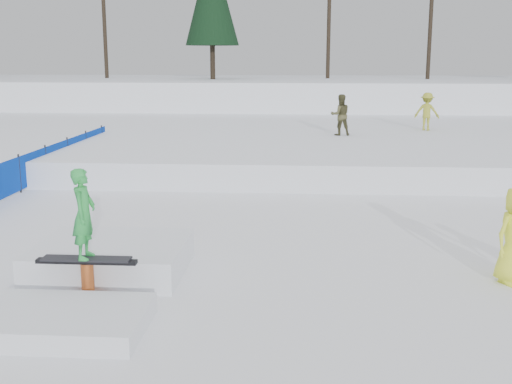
# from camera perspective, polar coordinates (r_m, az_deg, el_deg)

# --- Properties ---
(ground) EXTENTS (120.00, 120.00, 0.00)m
(ground) POSITION_cam_1_polar(r_m,az_deg,el_deg) (11.37, -3.25, -7.50)
(ground) COLOR white
(snow_berm) EXTENTS (60.00, 14.00, 2.40)m
(snow_berm) POSITION_cam_1_polar(r_m,az_deg,el_deg) (40.73, 2.10, 8.37)
(snow_berm) COLOR white
(snow_berm) RESTS_ON ground
(snow_midrise) EXTENTS (50.00, 18.00, 0.80)m
(snow_midrise) POSITION_cam_1_polar(r_m,az_deg,el_deg) (26.88, 1.05, 4.77)
(snow_midrise) COLOR white
(snow_midrise) RESTS_ON ground
(safety_fence) EXTENTS (0.05, 16.00, 1.10)m
(safety_fence) POSITION_cam_1_polar(r_m,az_deg,el_deg) (19.23, -20.27, 1.55)
(safety_fence) COLOR #022EA2
(safety_fence) RESTS_ON ground
(walker_olive) EXTENTS (0.85, 0.72, 1.56)m
(walker_olive) POSITION_cam_1_polar(r_m,az_deg,el_deg) (24.86, 7.51, 6.81)
(walker_olive) COLOR #454326
(walker_olive) RESTS_ON snow_midrise
(walker_ygreen) EXTENTS (1.12, 0.85, 1.53)m
(walker_ygreen) POSITION_cam_1_polar(r_m,az_deg,el_deg) (27.24, 14.95, 6.93)
(walker_ygreen) COLOR #A0A52D
(walker_ygreen) RESTS_ON snow_midrise
(jib_rail_feature) EXTENTS (2.60, 4.40, 2.11)m
(jib_rail_feature) POSITION_cam_1_polar(r_m,az_deg,el_deg) (11.09, -13.78, -6.68)
(jib_rail_feature) COLOR white
(jib_rail_feature) RESTS_ON ground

